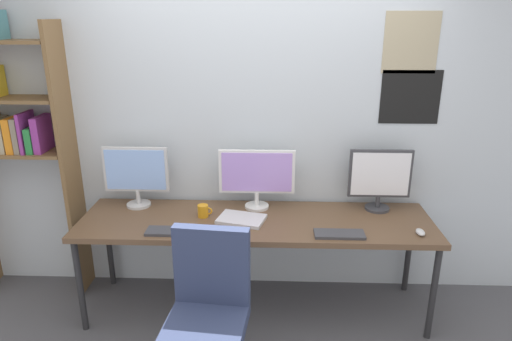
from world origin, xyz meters
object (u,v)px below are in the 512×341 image
at_px(keyboard_right, 339,234).
at_px(computer_mouse, 420,232).
at_px(office_chair, 209,330).
at_px(monitor_right, 380,178).
at_px(keyboard_left, 171,231).
at_px(desk, 256,225).
at_px(monitor_center, 257,175).
at_px(monitor_left, 136,173).
at_px(laptop_closed, 241,219).
at_px(bookshelf, 1,118).
at_px(coffee_mug, 203,211).

height_order(keyboard_right, computer_mouse, computer_mouse).
bearing_deg(office_chair, monitor_right, 41.05).
bearing_deg(keyboard_left, desk, 22.33).
bearing_deg(keyboard_left, monitor_center, 38.30).
bearing_deg(keyboard_right, monitor_left, 163.15).
height_order(monitor_right, laptop_closed, monitor_right).
bearing_deg(computer_mouse, desk, 170.05).
relative_size(bookshelf, monitor_center, 4.02).
height_order(bookshelf, computer_mouse, bookshelf).
xyz_separation_m(bookshelf, keyboard_left, (1.30, -0.46, -0.66)).
bearing_deg(keyboard_left, laptop_closed, 23.91).
bearing_deg(computer_mouse, keyboard_left, -178.70).
bearing_deg(computer_mouse, bookshelf, 171.86).
relative_size(monitor_left, computer_mouse, 5.02).
bearing_deg(bookshelf, keyboard_right, -10.77).
height_order(monitor_center, coffee_mug, monitor_center).
xyz_separation_m(office_chair, keyboard_right, (0.80, 0.55, 0.35)).
xyz_separation_m(keyboard_right, coffee_mug, (-0.94, 0.26, 0.04)).
relative_size(keyboard_left, coffee_mug, 3.06).
relative_size(monitor_right, laptop_closed, 1.44).
bearing_deg(monitor_right, keyboard_right, -127.55).
distance_m(office_chair, laptop_closed, 0.84).
height_order(monitor_center, keyboard_right, monitor_center).
relative_size(keyboard_right, laptop_closed, 1.03).
xyz_separation_m(bookshelf, coffee_mug, (1.49, -0.20, -0.62)).
relative_size(computer_mouse, coffee_mug, 0.91).
distance_m(office_chair, keyboard_right, 1.03).
distance_m(desk, laptop_closed, 0.12).
bearing_deg(desk, keyboard_right, -22.33).
bearing_deg(coffee_mug, computer_mouse, -8.61).
distance_m(office_chair, monitor_left, 1.33).
xyz_separation_m(desk, computer_mouse, (1.10, -0.19, 0.06)).
bearing_deg(bookshelf, desk, -7.07).
relative_size(bookshelf, monitor_right, 4.88).
height_order(office_chair, keyboard_left, office_chair).
height_order(bookshelf, office_chair, bookshelf).
relative_size(bookshelf, keyboard_right, 6.83).
xyz_separation_m(desk, office_chair, (-0.24, -0.78, -0.29)).
height_order(office_chair, keyboard_right, office_chair).
xyz_separation_m(monitor_right, keyboard_left, (-1.46, -0.44, -0.24)).
distance_m(office_chair, coffee_mug, 0.91).
relative_size(desk, monitor_center, 4.47).
height_order(keyboard_right, coffee_mug, coffee_mug).
bearing_deg(monitor_center, keyboard_left, -141.70).
xyz_separation_m(office_chair, laptop_closed, (0.14, 0.76, 0.35)).
bearing_deg(monitor_left, keyboard_right, -16.85).
bearing_deg(desk, bookshelf, 172.93).
relative_size(monitor_center, keyboard_right, 1.70).
relative_size(office_chair, keyboard_left, 3.06).
bearing_deg(desk, computer_mouse, -9.95).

